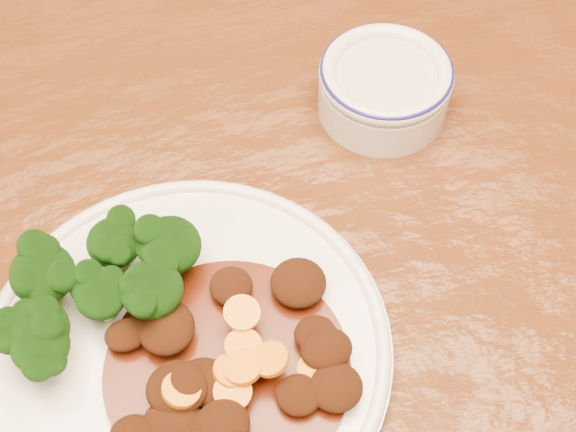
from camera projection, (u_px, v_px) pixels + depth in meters
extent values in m
cube|color=#4F220D|center=(301.00, 245.00, 0.68)|extent=(1.57, 1.03, 0.04)
cylinder|color=silver|center=(187.00, 351.00, 0.59)|extent=(0.31, 0.31, 0.01)
torus|color=silver|center=(186.00, 347.00, 0.59)|extent=(0.30, 0.30, 0.01)
cylinder|color=#82A454|center=(46.00, 344.00, 0.58)|extent=(0.01, 0.01, 0.02)
ellipsoid|color=black|center=(37.00, 330.00, 0.56)|extent=(0.05, 0.05, 0.04)
cylinder|color=#82A454|center=(51.00, 290.00, 0.61)|extent=(0.01, 0.01, 0.02)
ellipsoid|color=black|center=(43.00, 274.00, 0.59)|extent=(0.05, 0.05, 0.04)
cylinder|color=#82A454|center=(106.00, 309.00, 0.60)|extent=(0.01, 0.01, 0.02)
ellipsoid|color=black|center=(101.00, 295.00, 0.58)|extent=(0.04, 0.04, 0.03)
cylinder|color=#82A454|center=(119.00, 258.00, 0.62)|extent=(0.01, 0.01, 0.02)
ellipsoid|color=black|center=(114.00, 243.00, 0.60)|extent=(0.04, 0.04, 0.03)
cylinder|color=#82A454|center=(156.00, 305.00, 0.60)|extent=(0.01, 0.01, 0.02)
ellipsoid|color=black|center=(151.00, 289.00, 0.58)|extent=(0.05, 0.05, 0.04)
cylinder|color=#82A454|center=(174.00, 262.00, 0.62)|extent=(0.01, 0.01, 0.02)
ellipsoid|color=black|center=(170.00, 246.00, 0.60)|extent=(0.05, 0.05, 0.04)
cylinder|color=#82A454|center=(48.00, 359.00, 0.57)|extent=(0.01, 0.01, 0.02)
ellipsoid|color=black|center=(40.00, 346.00, 0.56)|extent=(0.04, 0.04, 0.03)
cylinder|color=#4E1908|center=(227.00, 369.00, 0.58)|extent=(0.18, 0.18, 0.00)
ellipsoid|color=black|center=(126.00, 335.00, 0.58)|extent=(0.03, 0.03, 0.02)
ellipsoid|color=black|center=(336.00, 387.00, 0.56)|extent=(0.04, 0.04, 0.02)
ellipsoid|color=black|center=(298.00, 283.00, 0.60)|extent=(0.04, 0.04, 0.02)
ellipsoid|color=black|center=(231.00, 286.00, 0.60)|extent=(0.03, 0.03, 0.02)
ellipsoid|color=black|center=(177.00, 388.00, 0.55)|extent=(0.04, 0.04, 0.02)
ellipsoid|color=black|center=(172.00, 426.00, 0.54)|extent=(0.04, 0.04, 0.02)
ellipsoid|color=black|center=(326.00, 349.00, 0.57)|extent=(0.04, 0.03, 0.02)
ellipsoid|color=black|center=(222.00, 425.00, 0.54)|extent=(0.04, 0.04, 0.02)
ellipsoid|color=black|center=(202.00, 382.00, 0.56)|extent=(0.04, 0.04, 0.02)
ellipsoid|color=black|center=(220.00, 377.00, 0.56)|extent=(0.03, 0.03, 0.01)
ellipsoid|color=black|center=(162.00, 319.00, 0.59)|extent=(0.02, 0.02, 0.01)
ellipsoid|color=black|center=(299.00, 395.00, 0.56)|extent=(0.03, 0.03, 0.02)
ellipsoid|color=black|center=(322.00, 361.00, 0.57)|extent=(0.03, 0.03, 0.01)
ellipsoid|color=black|center=(166.00, 327.00, 0.58)|extent=(0.04, 0.05, 0.02)
ellipsoid|color=black|center=(180.00, 387.00, 0.56)|extent=(0.02, 0.02, 0.01)
ellipsoid|color=black|center=(199.00, 431.00, 0.54)|extent=(0.02, 0.02, 0.01)
ellipsoid|color=black|center=(291.00, 391.00, 0.56)|extent=(0.02, 0.02, 0.01)
ellipsoid|color=black|center=(316.00, 334.00, 0.58)|extent=(0.03, 0.03, 0.02)
cylinder|color=orange|center=(172.00, 418.00, 0.54)|extent=(0.03, 0.03, 0.01)
cylinder|color=orange|center=(243.00, 346.00, 0.57)|extent=(0.03, 0.03, 0.01)
cylinder|color=orange|center=(232.00, 371.00, 0.56)|extent=(0.03, 0.03, 0.02)
cylinder|color=orange|center=(242.00, 313.00, 0.58)|extent=(0.03, 0.03, 0.01)
cylinder|color=orange|center=(233.00, 391.00, 0.55)|extent=(0.03, 0.03, 0.01)
cylinder|color=orange|center=(243.00, 367.00, 0.55)|extent=(0.04, 0.04, 0.01)
cylinder|color=orange|center=(270.00, 359.00, 0.56)|extent=(0.04, 0.04, 0.01)
cylinder|color=orange|center=(316.00, 369.00, 0.56)|extent=(0.04, 0.04, 0.01)
cylinder|color=orange|center=(181.00, 390.00, 0.54)|extent=(0.03, 0.03, 0.01)
cylinder|color=silver|center=(383.00, 94.00, 0.72)|extent=(0.12, 0.12, 0.04)
cylinder|color=beige|center=(386.00, 76.00, 0.70)|extent=(0.09, 0.09, 0.01)
torus|color=silver|center=(386.00, 73.00, 0.70)|extent=(0.12, 0.12, 0.02)
torus|color=navy|center=(387.00, 70.00, 0.70)|extent=(0.12, 0.12, 0.01)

